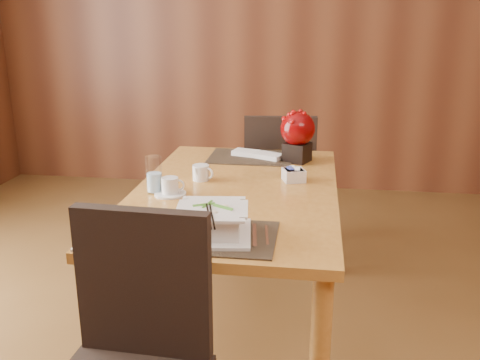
# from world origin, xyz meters

# --- Properties ---
(back_wall) EXTENTS (5.00, 0.02, 2.80)m
(back_wall) POSITION_xyz_m (0.00, 3.00, 1.40)
(back_wall) COLOR brown
(back_wall) RESTS_ON ground
(dining_table) EXTENTS (0.90, 1.50, 0.75)m
(dining_table) POSITION_xyz_m (0.00, 0.60, 0.65)
(dining_table) COLOR #B77B32
(dining_table) RESTS_ON ground
(placemat_near) EXTENTS (0.45, 0.33, 0.01)m
(placemat_near) POSITION_xyz_m (0.00, 0.05, 0.75)
(placemat_near) COLOR black
(placemat_near) RESTS_ON dining_table
(placemat_far) EXTENTS (0.45, 0.33, 0.01)m
(placemat_far) POSITION_xyz_m (0.00, 1.15, 0.75)
(placemat_far) COLOR black
(placemat_far) RESTS_ON dining_table
(soup_setting) EXTENTS (0.30, 0.30, 0.11)m
(soup_setting) POSITION_xyz_m (0.00, 0.05, 0.80)
(soup_setting) COLOR silver
(soup_setting) RESTS_ON dining_table
(coffee_cup) EXTENTS (0.14, 0.14, 0.08)m
(coffee_cup) POSITION_xyz_m (-0.27, 0.47, 0.78)
(coffee_cup) COLOR silver
(coffee_cup) RESTS_ON dining_table
(water_glass) EXTENTS (0.08, 0.08, 0.16)m
(water_glass) POSITION_xyz_m (-0.34, 0.50, 0.83)
(water_glass) COLOR silver
(water_glass) RESTS_ON dining_table
(creamer_jug) EXTENTS (0.13, 0.13, 0.07)m
(creamer_jug) POSITION_xyz_m (-0.18, 0.71, 0.79)
(creamer_jug) COLOR silver
(creamer_jug) RESTS_ON dining_table
(sugar_caddy) EXTENTS (0.12, 0.12, 0.06)m
(sugar_caddy) POSITION_xyz_m (0.25, 0.75, 0.78)
(sugar_caddy) COLOR silver
(sugar_caddy) RESTS_ON dining_table
(berry_decor) EXTENTS (0.18, 0.18, 0.27)m
(berry_decor) POSITION_xyz_m (0.25, 1.11, 0.90)
(berry_decor) COLOR black
(berry_decor) RESTS_ON dining_table
(napkins_far) EXTENTS (0.30, 0.20, 0.03)m
(napkins_far) POSITION_xyz_m (0.05, 1.15, 0.77)
(napkins_far) COLOR white
(napkins_far) RESTS_ON dining_table
(bread_plate) EXTENTS (0.16, 0.16, 0.01)m
(bread_plate) POSITION_xyz_m (-0.37, -0.06, 0.76)
(bread_plate) COLOR silver
(bread_plate) RESTS_ON dining_table
(near_chair) EXTENTS (0.46, 0.47, 0.95)m
(near_chair) POSITION_xyz_m (-0.16, -0.36, 0.54)
(near_chair) COLOR black
(near_chair) RESTS_ON ground
(far_chair) EXTENTS (0.49, 0.49, 0.94)m
(far_chair) POSITION_xyz_m (0.13, 1.48, 0.53)
(far_chair) COLOR black
(far_chair) RESTS_ON ground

